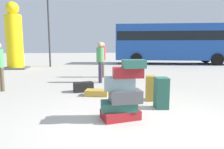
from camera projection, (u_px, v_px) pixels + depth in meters
name	position (u px, v px, depth m)	size (l,w,h in m)	color
ground_plane	(138.00, 126.00, 3.82)	(80.00, 80.00, 0.00)	#ADA89E
suitcase_tower	(123.00, 94.00, 4.11)	(0.85, 0.63, 1.22)	maroon
suitcase_tan_right_side	(151.00, 88.00, 5.61)	(0.27, 0.34, 0.68)	#B28C33
suitcase_tan_behind_tower	(97.00, 93.00, 6.15)	(0.67, 0.38, 0.17)	#B28C33
suitcase_black_upright_blue	(83.00, 87.00, 6.68)	(0.61, 0.33, 0.30)	black
suitcase_teal_foreground_far	(161.00, 93.00, 4.88)	(0.30, 0.33, 0.74)	#26594C
person_tourist_with_camera	(100.00, 58.00, 8.22)	(0.30, 0.34, 1.62)	#3F334C
person_passerby_in_red	(102.00, 56.00, 9.62)	(0.30, 0.34, 1.64)	brown
yellow_dummy_statue	(14.00, 40.00, 13.08)	(1.43, 1.43, 4.19)	yellow
parked_bus	(174.00, 41.00, 16.81)	(9.63, 4.52, 3.15)	#1E4CA5
lamp_post	(48.00, 11.00, 14.07)	(0.36, 0.36, 5.89)	#333338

